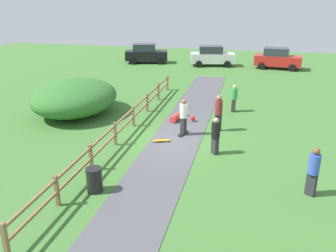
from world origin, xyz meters
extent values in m
plane|color=#427533|center=(0.00, 0.00, 0.00)|extent=(60.00, 60.00, 0.00)
cube|color=#515156|center=(0.00, 0.00, 0.01)|extent=(2.40, 28.00, 0.02)
cube|color=olive|center=(-2.60, -9.00, 0.55)|extent=(0.12, 0.12, 1.10)
cube|color=olive|center=(-2.60, -6.43, 0.55)|extent=(0.12, 0.12, 1.10)
cube|color=olive|center=(-2.60, -3.86, 0.55)|extent=(0.12, 0.12, 1.10)
cube|color=olive|center=(-2.60, -1.29, 0.55)|extent=(0.12, 0.12, 1.10)
cube|color=olive|center=(-2.60, 1.29, 0.55)|extent=(0.12, 0.12, 1.10)
cube|color=olive|center=(-2.60, 3.86, 0.55)|extent=(0.12, 0.12, 1.10)
cube|color=olive|center=(-2.60, 6.43, 0.55)|extent=(0.12, 0.12, 1.10)
cube|color=olive|center=(-2.60, 9.00, 0.55)|extent=(0.12, 0.12, 1.10)
cube|color=olive|center=(-2.60, 0.00, 0.50)|extent=(0.08, 18.00, 0.09)
cube|color=olive|center=(-2.60, 0.00, 0.95)|extent=(0.08, 18.00, 0.09)
ellipsoid|color=#33702D|center=(-6.53, 2.47, 0.99)|extent=(4.65, 5.58, 1.98)
cylinder|color=black|center=(-1.80, -5.31, 0.45)|extent=(0.56, 0.56, 0.90)
cube|color=black|center=(0.22, 0.66, 0.09)|extent=(0.43, 0.82, 0.02)
cylinder|color=silver|center=(0.23, 0.95, 0.05)|extent=(0.05, 0.07, 0.06)
cylinder|color=silver|center=(0.37, 0.91, 0.05)|extent=(0.05, 0.07, 0.06)
cylinder|color=silver|center=(0.06, 0.42, 0.05)|extent=(0.05, 0.07, 0.06)
cylinder|color=silver|center=(0.20, 0.37, 0.05)|extent=(0.05, 0.07, 0.06)
cube|color=#2D2D33|center=(0.22, 0.66, 0.51)|extent=(0.29, 0.37, 0.81)
cylinder|color=white|center=(0.22, 0.66, 1.25)|extent=(0.48, 0.48, 0.67)
sphere|color=brown|center=(0.22, 0.66, 1.71)|extent=(0.24, 0.24, 0.24)
cylinder|color=red|center=(-0.51, 2.86, 0.20)|extent=(0.67, 1.55, 0.36)
sphere|color=red|center=(0.35, 2.68, 0.20)|extent=(0.26, 0.26, 0.26)
cube|color=#BF8C19|center=(-0.62, -0.50, 0.09)|extent=(0.82, 0.47, 0.02)
cylinder|color=silver|center=(-0.39, -0.33, 0.05)|extent=(0.07, 0.05, 0.06)
cylinder|color=silver|center=(-0.34, -0.47, 0.05)|extent=(0.07, 0.05, 0.06)
cylinder|color=silver|center=(-0.91, -0.53, 0.05)|extent=(0.07, 0.05, 0.06)
cylinder|color=silver|center=(-0.86, -0.67, 0.05)|extent=(0.07, 0.05, 0.06)
cube|color=#2D2D33|center=(2.39, 5.01, 0.38)|extent=(0.23, 0.34, 0.76)
cylinder|color=green|center=(2.39, 5.01, 1.08)|extent=(0.42, 0.42, 0.64)
sphere|color=beige|center=(2.39, 5.01, 1.52)|extent=(0.23, 0.23, 0.23)
cube|color=#2D2D33|center=(1.98, -1.17, 0.39)|extent=(0.36, 0.37, 0.78)
cylinder|color=black|center=(1.98, -1.17, 1.10)|extent=(0.54, 0.54, 0.65)
sphere|color=tan|center=(1.98, -1.17, 1.55)|extent=(0.23, 0.23, 0.23)
cube|color=#2D2D33|center=(1.81, 1.64, 0.44)|extent=(0.37, 0.31, 0.88)
cylinder|color=maroon|center=(1.81, 1.64, 1.25)|extent=(0.50, 0.50, 0.74)
sphere|color=#9E704C|center=(1.81, 1.64, 1.75)|extent=(0.26, 0.26, 0.26)
cube|color=#2D2D33|center=(5.58, -3.80, 0.42)|extent=(0.38, 0.34, 0.84)
cylinder|color=blue|center=(5.58, -3.80, 1.19)|extent=(0.53, 0.53, 0.70)
sphere|color=brown|center=(5.58, -3.80, 1.66)|extent=(0.25, 0.25, 0.25)
cube|color=black|center=(-7.20, 19.04, 0.77)|extent=(4.49, 2.66, 0.90)
cube|color=#2D333D|center=(-7.39, 18.99, 1.57)|extent=(2.51, 2.04, 0.70)
cylinder|color=black|center=(-6.10, 20.22, 0.32)|extent=(0.68, 0.39, 0.64)
cylinder|color=black|center=(-5.68, 18.51, 0.32)|extent=(0.68, 0.39, 0.64)
cylinder|color=black|center=(-8.72, 19.56, 0.32)|extent=(0.68, 0.39, 0.64)
cylinder|color=black|center=(-8.30, 17.86, 0.32)|extent=(0.68, 0.39, 0.64)
cube|color=red|center=(5.57, 19.04, 0.77)|extent=(4.37, 2.19, 0.90)
cube|color=#2D333D|center=(5.37, 19.06, 1.57)|extent=(2.37, 1.81, 0.70)
cylinder|color=black|center=(7.02, 19.75, 0.32)|extent=(0.66, 0.32, 0.64)
cylinder|color=black|center=(6.81, 18.00, 0.32)|extent=(0.66, 0.32, 0.64)
cylinder|color=black|center=(4.34, 20.07, 0.32)|extent=(0.66, 0.32, 0.64)
cylinder|color=black|center=(4.13, 18.33, 0.32)|extent=(0.66, 0.32, 0.64)
cube|color=silver|center=(-0.53, 19.04, 0.77)|extent=(4.46, 2.53, 0.90)
cube|color=#2D333D|center=(-0.73, 19.00, 1.57)|extent=(2.47, 1.98, 0.70)
cylinder|color=black|center=(0.61, 20.17, 0.32)|extent=(0.68, 0.37, 0.64)
cylinder|color=black|center=(0.97, 18.45, 0.32)|extent=(0.68, 0.37, 0.64)
cylinder|color=black|center=(-2.03, 19.62, 0.32)|extent=(0.68, 0.37, 0.64)
cylinder|color=black|center=(-1.67, 17.90, 0.32)|extent=(0.68, 0.37, 0.64)
camera|label=1|loc=(3.27, -15.34, 6.56)|focal=37.72mm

